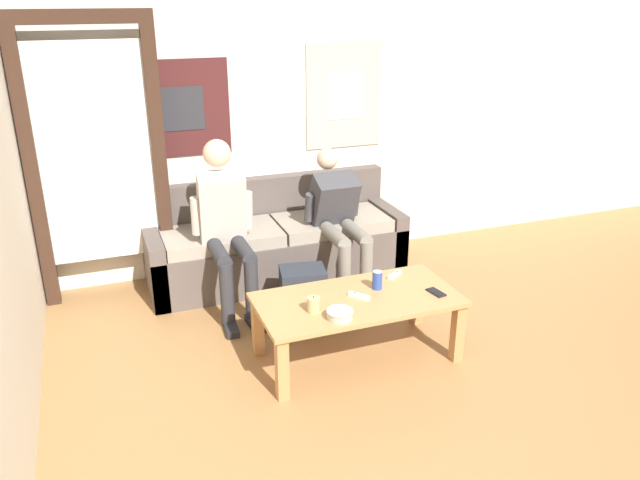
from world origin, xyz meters
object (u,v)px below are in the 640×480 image
couch (276,244)px  person_seated_teen (339,216)px  person_seated_adult (225,221)px  game_controller_near_right (395,275)px  coffee_table (357,307)px  pillar_candle (314,305)px  cell_phone (436,292)px  ceramic_bowl (340,313)px  drink_can_blue (377,280)px  game_controller_near_left (359,296)px  backpack (303,293)px

couch → person_seated_teen: bearing=-39.9°
person_seated_adult → game_controller_near_right: 1.31m
coffee_table → person_seated_adult: size_ratio=1.03×
pillar_candle → cell_phone: bearing=-3.1°
ceramic_bowl → game_controller_near_right: (0.58, 0.41, -0.02)m
pillar_candle → drink_can_blue: 0.52m
ceramic_bowl → pillar_candle: size_ratio=1.56×
game_controller_near_left → game_controller_near_right: 0.42m
backpack → pillar_candle: 0.83m
person_seated_teen → drink_can_blue: (-0.13, -0.98, -0.10)m
person_seated_teen → game_controller_near_right: person_seated_teen is taller
coffee_table → game_controller_near_left: bearing=-10.6°
game_controller_near_right → couch: bearing=112.2°
person_seated_teen → game_controller_near_left: 1.11m
person_seated_teen → backpack: person_seated_teen is taller
couch → person_seated_adult: 0.74m
person_seated_teen → drink_can_blue: size_ratio=8.81×
coffee_table → ceramic_bowl: 0.31m
couch → backpack: 0.75m
person_seated_teen → backpack: (-0.44, -0.39, -0.42)m
couch → game_controller_near_right: bearing=-67.8°
pillar_candle → drink_can_blue: size_ratio=0.85×
coffee_table → pillar_candle: bearing=-167.2°
couch → game_controller_near_left: couch is taller
backpack → ceramic_bowl: ceramic_bowl is taller
couch → cell_phone: bearing=-67.8°
couch → pillar_candle: bearing=-97.8°
ceramic_bowl → game_controller_near_right: 0.71m
coffee_table → ceramic_bowl: ceramic_bowl is taller
ceramic_bowl → cell_phone: size_ratio=1.14×
backpack → ceramic_bowl: 0.93m
cell_phone → game_controller_near_right: bearing=112.4°
game_controller_near_left → game_controller_near_right: (0.36, 0.21, 0.00)m
couch → game_controller_near_right: size_ratio=15.39×
backpack → cell_phone: 1.05m
coffee_table → backpack: size_ratio=3.51×
ceramic_bowl → pillar_candle: 0.18m
pillar_candle → drink_can_blue: bearing=16.7°
couch → game_controller_near_right: (0.49, -1.21, 0.16)m
pillar_candle → couch: bearing=82.2°
person_seated_teen → cell_phone: bearing=-80.2°
person_seated_teen → pillar_candle: (-0.63, -1.13, -0.12)m
coffee_table → backpack: bearing=101.7°
coffee_table → cell_phone: size_ratio=8.97×
pillar_candle → game_controller_near_left: 0.34m
backpack → pillar_candle: pillar_candle is taller
person_seated_adult → game_controller_near_left: person_seated_adult is taller
game_controller_near_left → drink_can_blue: bearing=24.9°
couch → drink_can_blue: bearing=-77.5°
ceramic_bowl → pillar_candle: (-0.12, 0.13, 0.02)m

